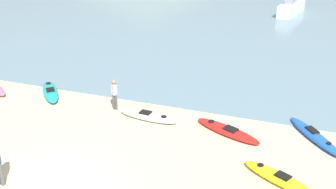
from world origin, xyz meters
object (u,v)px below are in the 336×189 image
at_px(kayak_on_sand_1, 50,92).
at_px(kayak_on_sand_2, 314,135).
at_px(kayak_on_sand_3, 148,116).
at_px(person_near_waterline, 114,93).
at_px(moored_boat_1, 291,7).
at_px(kayak_on_sand_5, 279,178).
at_px(kayak_on_sand_0, 227,131).

bearing_deg(kayak_on_sand_1, kayak_on_sand_2, -0.62).
distance_m(kayak_on_sand_2, kayak_on_sand_3, 7.14).
xyz_separation_m(person_near_waterline, moored_boat_1, (6.43, 24.18, -0.16)).
bearing_deg(moored_boat_1, person_near_waterline, -104.90).
bearing_deg(kayak_on_sand_5, kayak_on_sand_2, 72.78).
distance_m(kayak_on_sand_0, kayak_on_sand_5, 3.63).
height_order(kayak_on_sand_0, kayak_on_sand_2, kayak_on_sand_2).
distance_m(kayak_on_sand_0, person_near_waterline, 5.59).
height_order(kayak_on_sand_5, person_near_waterline, person_near_waterline).
bearing_deg(kayak_on_sand_2, kayak_on_sand_5, -107.22).
relative_size(kayak_on_sand_0, person_near_waterline, 2.09).
bearing_deg(kayak_on_sand_3, kayak_on_sand_2, 5.46).
bearing_deg(person_near_waterline, kayak_on_sand_3, -11.98).
distance_m(kayak_on_sand_2, person_near_waterline, 9.00).
xyz_separation_m(kayak_on_sand_0, moored_boat_1, (0.92, 24.63, 0.58)).
relative_size(kayak_on_sand_0, kayak_on_sand_5, 1.14).
bearing_deg(person_near_waterline, kayak_on_sand_2, 1.81).
bearing_deg(person_near_waterline, kayak_on_sand_5, -22.13).
distance_m(kayak_on_sand_5, person_near_waterline, 8.55).
height_order(kayak_on_sand_3, person_near_waterline, person_near_waterline).
xyz_separation_m(kayak_on_sand_3, person_near_waterline, (-1.87, 0.40, 0.73)).
height_order(kayak_on_sand_0, person_near_waterline, person_near_waterline).
xyz_separation_m(kayak_on_sand_1, person_near_waterline, (3.94, -0.42, 0.71)).
bearing_deg(moored_boat_1, kayak_on_sand_5, -86.95).
distance_m(kayak_on_sand_0, moored_boat_1, 24.66).
bearing_deg(kayak_on_sand_2, kayak_on_sand_1, 179.38).
xyz_separation_m(kayak_on_sand_2, person_near_waterline, (-8.97, -0.28, 0.71)).
height_order(kayak_on_sand_2, kayak_on_sand_3, kayak_on_sand_2).
xyz_separation_m(kayak_on_sand_3, moored_boat_1, (4.56, 24.57, 0.56)).
relative_size(person_near_waterline, moored_boat_1, 0.28).
height_order(kayak_on_sand_3, moored_boat_1, moored_boat_1).
distance_m(kayak_on_sand_1, moored_boat_1, 25.93).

